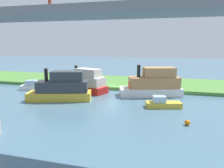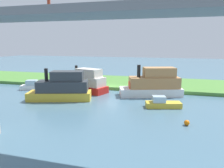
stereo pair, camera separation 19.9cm
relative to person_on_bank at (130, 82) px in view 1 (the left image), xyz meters
name	(u,v)px [view 1 (the left image)]	position (x,y,z in m)	size (l,w,h in m)	color
ground_plane	(110,90)	(2.99, 1.45, -1.20)	(160.00, 160.00, 0.00)	#476B7F
grassy_bank	(119,82)	(2.99, -4.55, -0.95)	(80.00, 12.00, 0.50)	#4C8438
person_on_bank	(130,82)	(0.00, 0.00, 0.00)	(0.50, 0.50, 1.39)	#2D334C
mooring_post	(70,81)	(10.75, -0.24, -0.32)	(0.20, 0.20, 0.77)	brown
motorboat_white	(153,84)	(-3.83, 3.30, 0.43)	(9.08, 5.43, 4.40)	white
riverboat_paddlewheel	(34,86)	(14.83, 4.10, -0.66)	(4.82, 3.07, 1.51)	white
skiff_small	(85,82)	(6.40, 3.36, 0.25)	(8.08, 5.01, 3.92)	red
houseboat_blue	(162,103)	(-5.45, 8.75, -0.72)	(4.26, 2.40, 1.34)	gold
pontoon_yellow	(62,88)	(7.48, 8.72, 0.34)	(8.56, 4.93, 4.15)	gold
marker_buoy	(187,123)	(-7.88, 13.89, -0.95)	(0.50, 0.50, 0.50)	orange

